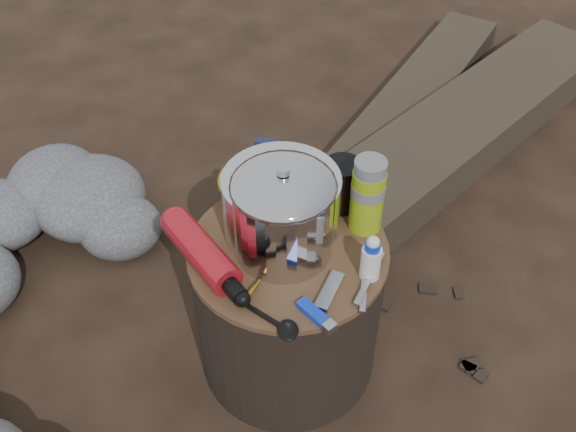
{
  "coord_description": "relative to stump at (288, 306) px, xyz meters",
  "views": [
    {
      "loc": [
        -0.06,
        -0.95,
        1.41
      ],
      "look_at": [
        0.0,
        0.0,
        0.48
      ],
      "focal_mm": 41.95,
      "sensor_mm": 36.0,
      "label": 1
    }
  ],
  "objects": [
    {
      "name": "rock_ring",
      "position": [
        -0.62,
        0.1,
        -0.08
      ],
      "size": [
        0.5,
        1.09,
        0.22
      ],
      "primitive_type": null,
      "color": "#56565B",
      "rests_on": "ground"
    },
    {
      "name": "stuff_sack",
      "position": [
        -0.07,
        0.16,
        0.24
      ],
      "size": [
        0.14,
        0.12,
        0.1
      ],
      "primitive_type": "ellipsoid",
      "color": "yellow",
      "rests_on": "stump"
    },
    {
      "name": "log_small",
      "position": [
        0.54,
        1.05,
        -0.15
      ],
      "size": [
        0.78,
        1.01,
        0.09
      ],
      "primitive_type": "cube",
      "rotation": [
        0.0,
        0.0,
        -0.6
      ],
      "color": "#352B21",
      "rests_on": "ground"
    },
    {
      "name": "log_main",
      "position": [
        0.55,
        0.72,
        -0.12
      ],
      "size": [
        1.43,
        1.31,
        0.14
      ],
      "primitive_type": "cube",
      "rotation": [
        0.0,
        0.0,
        -0.84
      ],
      "color": "#352B21",
      "rests_on": "ground"
    },
    {
      "name": "camping_pot",
      "position": [
        -0.01,
        0.0,
        0.29
      ],
      "size": [
        0.2,
        0.2,
        0.2
      ],
      "primitive_type": "cylinder",
      "color": "silver",
      "rests_on": "stump"
    },
    {
      "name": "travel_mug",
      "position": [
        0.12,
        0.13,
        0.25
      ],
      "size": [
        0.08,
        0.08,
        0.12
      ],
      "primitive_type": "cylinder",
      "color": "black",
      "rests_on": "stump"
    },
    {
      "name": "stump",
      "position": [
        0.0,
        0.0,
        0.0
      ],
      "size": [
        0.42,
        0.42,
        0.38
      ],
      "primitive_type": "cylinder",
      "color": "black",
      "rests_on": "ground"
    },
    {
      "name": "squeeze_bottle",
      "position": [
        0.16,
        -0.08,
        0.24
      ],
      "size": [
        0.04,
        0.04,
        0.1
      ],
      "primitive_type": "cylinder",
      "color": "white",
      "rests_on": "stump"
    },
    {
      "name": "pot_grabber",
      "position": [
        0.14,
        -0.1,
        0.2
      ],
      "size": [
        0.09,
        0.15,
        0.01
      ],
      "primitive_type": null,
      "rotation": [
        0.0,
        0.0,
        -0.35
      ],
      "color": "#B1B1B6",
      "rests_on": "stump"
    },
    {
      "name": "food_pouch",
      "position": [
        -0.01,
        0.18,
        0.26
      ],
      "size": [
        0.1,
        0.06,
        0.13
      ],
      "primitive_type": "cube",
      "rotation": [
        0.0,
        0.0,
        -0.39
      ],
      "color": "#161B45",
      "rests_on": "stump"
    },
    {
      "name": "spork",
      "position": [
        -0.07,
        -0.16,
        0.2
      ],
      "size": [
        0.14,
        0.13,
        0.01
      ],
      "primitive_type": null,
      "rotation": [
        0.0,
        0.0,
        0.86
      ],
      "color": "black",
      "rests_on": "stump"
    },
    {
      "name": "multitool",
      "position": [
        0.07,
        -0.12,
        0.2
      ],
      "size": [
        0.07,
        0.1,
        0.01
      ],
      "primitive_type": "cube",
      "rotation": [
        0.0,
        0.0,
        -0.48
      ],
      "color": "#B1B1B6",
      "rests_on": "stump"
    },
    {
      "name": "ground",
      "position": [
        0.0,
        0.0,
        -0.19
      ],
      "size": [
        60.0,
        60.0,
        0.0
      ],
      "primitive_type": "plane",
      "color": "black",
      "rests_on": "ground"
    },
    {
      "name": "lighter",
      "position": [
        0.04,
        -0.17,
        0.2
      ],
      "size": [
        0.07,
        0.09,
        0.02
      ],
      "primitive_type": "cube",
      "rotation": [
        0.0,
        0.0,
        0.65
      ],
      "color": "#0F32CB",
      "rests_on": "stump"
    },
    {
      "name": "foil_windscreen",
      "position": [
        -0.01,
        0.05,
        0.27
      ],
      "size": [
        0.24,
        0.24,
        0.15
      ],
      "primitive_type": "cylinder",
      "color": "silver",
      "rests_on": "stump"
    },
    {
      "name": "fuel_bottle",
      "position": [
        -0.18,
        -0.03,
        0.23
      ],
      "size": [
        0.2,
        0.27,
        0.07
      ],
      "primitive_type": null,
      "rotation": [
        0.0,
        0.0,
        0.56
      ],
      "color": "red",
      "rests_on": "stump"
    },
    {
      "name": "thermos",
      "position": [
        0.17,
        0.06,
        0.28
      ],
      "size": [
        0.07,
        0.07,
        0.17
      ],
      "primitive_type": "cylinder",
      "color": "#90B115",
      "rests_on": "stump"
    }
  ]
}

